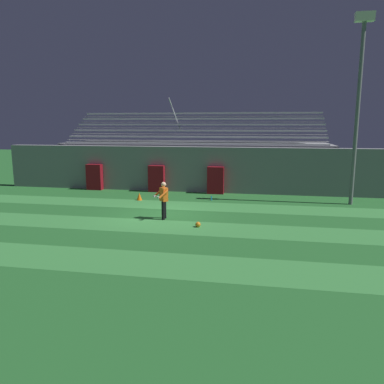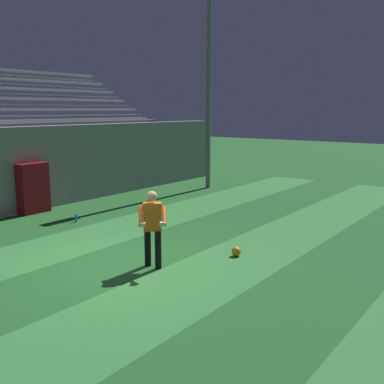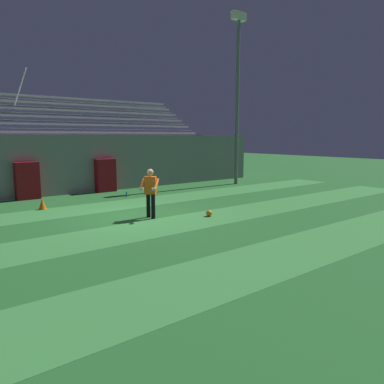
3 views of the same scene
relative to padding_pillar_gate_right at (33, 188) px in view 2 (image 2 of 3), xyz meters
The scene contains 8 objects.
ground_plane 6.29m from the padding_pillar_gate_right, 107.30° to the right, with size 80.00×80.00×0.00m, color #236028.
turf_stripe_mid 8.09m from the padding_pillar_gate_right, 103.31° to the right, with size 28.00×2.06×0.01m, color #38843D.
turf_stripe_far 4.23m from the padding_pillar_gate_right, 116.50° to the right, with size 28.00×2.06×0.01m, color #38843D.
padding_pillar_gate_right is the anchor object (origin of this frame).
floodlight_pole 9.14m from the padding_pillar_gate_right, 13.50° to the right, with size 0.90×0.36×9.53m.
goalkeeper 6.78m from the padding_pillar_gate_right, 102.99° to the right, with size 0.74×0.74×1.67m.
soccer_ball 7.68m from the padding_pillar_gate_right, 88.49° to the right, with size 0.22×0.22×0.22m, color orange.
water_bottle 2.20m from the padding_pillar_gate_right, 89.25° to the right, with size 0.07×0.07×0.24m, color #1E8CD8.
Camera 2 is at (-6.52, -6.89, 3.35)m, focal length 42.00 mm.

